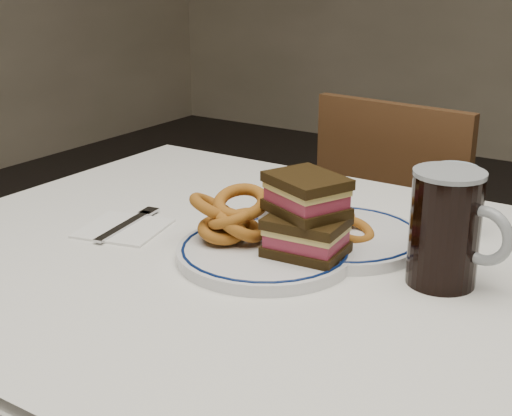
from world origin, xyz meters
The scene contains 11 objects.
dining_table centered at (0.00, 0.00, 0.64)m, with size 1.27×0.87×0.75m.
chair_far centered at (-0.19, 0.82, 0.46)m, with size 0.43×0.43×0.85m.
main_plate centered at (-0.09, 0.00, 0.76)m, with size 0.25×0.25×0.02m.
reuben_sandwich centered at (-0.03, 0.02, 0.82)m, with size 0.13×0.12×0.11m.
onion_rings_main centered at (-0.15, 0.00, 0.80)m, with size 0.13×0.11×0.09m.
ketchup_ramekin centered at (-0.13, 0.10, 0.78)m, with size 0.05×0.05×0.03m.
beer_mug centered at (0.15, 0.06, 0.83)m, with size 0.14×0.09×0.15m.
water_glass centered at (0.10, 0.24, 0.80)m, with size 0.07×0.07×0.11m, color #A4BED4.
far_plate centered at (-0.02, 0.11, 0.76)m, with size 0.24×0.24×0.02m.
onion_rings_far centered at (-0.03, 0.12, 0.78)m, with size 0.11×0.09×0.05m.
napkin_fork centered at (-0.34, -0.02, 0.75)m, with size 0.15×0.17×0.01m.
Camera 1 is at (0.42, -0.79, 1.16)m, focal length 50.00 mm.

